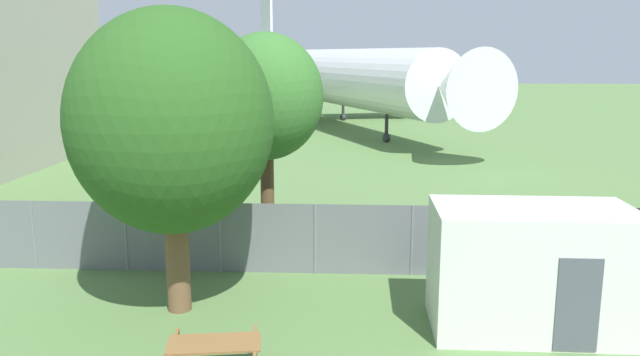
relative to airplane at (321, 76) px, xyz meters
name	(u,v)px	position (x,y,z in m)	size (l,w,h in m)	color
perimeter_fence	(315,239)	(1.59, -36.58, -2.99)	(56.07, 0.07, 1.90)	slate
airplane	(321,76)	(0.00, 0.00, 0.00)	(35.55, 43.45, 12.43)	silver
portable_cabin	(531,269)	(6.33, -39.74, -2.61)	(4.12, 2.28, 2.65)	silver
tree_near_hangar	(266,98)	(0.06, -34.50, 0.58)	(3.32, 3.32, 6.38)	brown
tree_far_right	(171,123)	(-1.37, -39.13, 0.36)	(4.45, 4.45, 6.77)	brown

